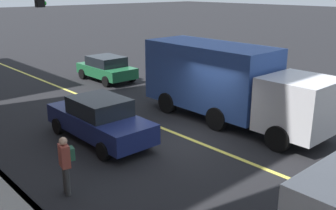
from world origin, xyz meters
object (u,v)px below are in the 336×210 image
Objects in this scene: car_green at (106,68)px; truck_blue at (227,82)px; car_navy at (99,119)px; pedestrian_with_backpack at (66,161)px.

truck_blue is (-9.24, 0.29, 0.89)m from car_green.
car_navy reaches higher than car_green.
car_navy is 0.58× the size of truck_blue.
car_green is 0.48× the size of truck_blue.
truck_blue reaches higher than car_green.
car_green is at bearing -34.84° from car_navy.
car_green is 2.39× the size of pedestrian_with_backpack.
pedestrian_with_backpack is (-0.97, 7.67, -0.70)m from truck_blue.
pedestrian_with_backpack reaches higher than car_green.
car_navy is at bearing 145.16° from car_green.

